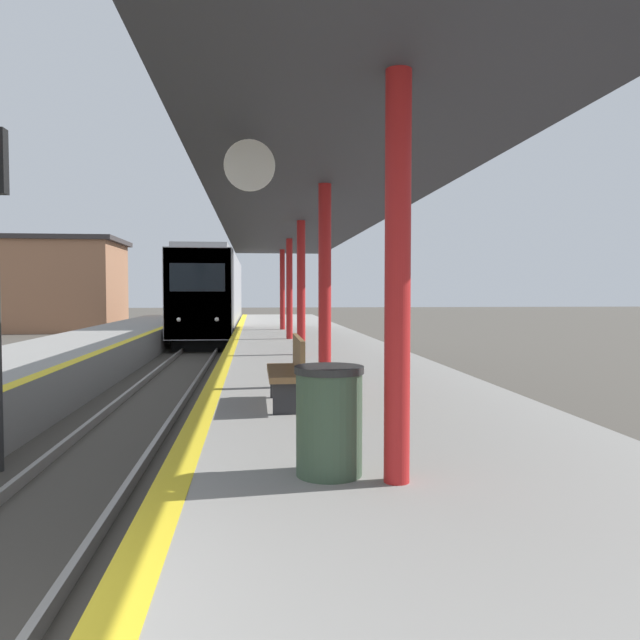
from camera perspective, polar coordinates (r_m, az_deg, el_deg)
train at (r=34.88m, az=-9.80°, el=2.23°), size 2.78×18.30×4.61m
station_canopy at (r=15.29m, az=-1.75°, el=9.23°), size 3.92×25.76×3.46m
trash_bin at (r=5.25m, az=0.84°, el=-9.15°), size 0.58×0.58×0.91m
bench at (r=8.42m, az=-2.82°, el=-4.53°), size 0.44×1.56×0.92m
station_building at (r=44.87m, az=-25.72°, el=2.94°), size 12.95×7.03×6.01m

